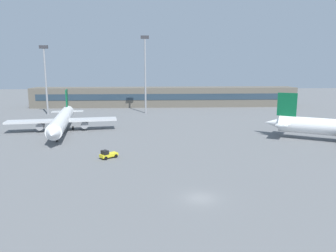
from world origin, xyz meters
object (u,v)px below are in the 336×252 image
object	(u,v)px
airplane_mid	(62,120)
floodlight_tower_west	(45,75)
baggage_tug_yellow	(108,154)
floodlight_tower_east	(145,70)

from	to	relation	value
airplane_mid	floodlight_tower_west	bearing A→B (deg)	113.24
baggage_tug_yellow	floodlight_tower_west	distance (m)	72.04
airplane_mid	baggage_tug_yellow	xyz separation A→B (m)	(16.52, -28.18, -2.53)
airplane_mid	floodlight_tower_west	size ratio (longest dim) A/B	1.67
floodlight_tower_east	baggage_tug_yellow	bearing A→B (deg)	-95.83
airplane_mid	baggage_tug_yellow	bearing A→B (deg)	-59.62
airplane_mid	baggage_tug_yellow	size ratio (longest dim) A/B	11.86
baggage_tug_yellow	floodlight_tower_west	world-z (taller)	floodlight_tower_west
airplane_mid	baggage_tug_yellow	distance (m)	32.76
floodlight_tower_west	baggage_tug_yellow	bearing A→B (deg)	-63.46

